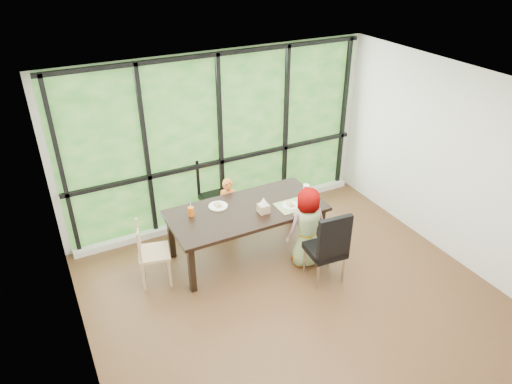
% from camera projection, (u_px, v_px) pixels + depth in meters
% --- Properties ---
extents(ground, '(5.00, 5.00, 0.00)m').
position_uv_depth(ground, '(292.00, 295.00, 6.11)').
color(ground, black).
rests_on(ground, ground).
extents(back_wall, '(5.00, 0.00, 5.00)m').
position_uv_depth(back_wall, '(219.00, 139.00, 7.19)').
color(back_wall, silver).
rests_on(back_wall, ground).
extents(foliage_backdrop, '(4.80, 0.02, 2.65)m').
position_uv_depth(foliage_backdrop, '(220.00, 140.00, 7.17)').
color(foliage_backdrop, '#1A5117').
rests_on(foliage_backdrop, back_wall).
extents(window_mullions, '(4.80, 0.06, 2.65)m').
position_uv_depth(window_mullions, '(221.00, 141.00, 7.14)').
color(window_mullions, black).
rests_on(window_mullions, back_wall).
extents(window_sill, '(4.80, 0.12, 0.10)m').
position_uv_depth(window_sill, '(225.00, 214.00, 7.75)').
color(window_sill, silver).
rests_on(window_sill, ground).
extents(dining_table, '(2.23, 1.14, 0.75)m').
position_uv_depth(dining_table, '(247.00, 231.00, 6.74)').
color(dining_table, black).
rests_on(dining_table, ground).
extents(chair_window_leather, '(0.53, 0.53, 1.08)m').
position_uv_depth(chair_window_leather, '(215.00, 192.00, 7.41)').
color(chair_window_leather, black).
rests_on(chair_window_leather, ground).
extents(chair_interior_leather, '(0.50, 0.50, 1.08)m').
position_uv_depth(chair_interior_leather, '(325.00, 245.00, 6.17)').
color(chair_interior_leather, black).
rests_on(chair_interior_leather, ground).
extents(chair_end_beech, '(0.48, 0.50, 0.90)m').
position_uv_depth(chair_end_beech, '(154.00, 253.00, 6.17)').
color(chair_end_beech, tan).
rests_on(chair_end_beech, ground).
extents(child_toddler, '(0.39, 0.33, 0.92)m').
position_uv_depth(child_toddler, '(229.00, 206.00, 7.18)').
color(child_toddler, orange).
rests_on(child_toddler, ground).
extents(child_older, '(0.60, 0.40, 1.19)m').
position_uv_depth(child_older, '(307.00, 227.00, 6.44)').
color(child_older, gray).
rests_on(child_older, ground).
extents(placemat, '(0.47, 0.34, 0.01)m').
position_uv_depth(placemat, '(293.00, 205.00, 6.63)').
color(placemat, tan).
rests_on(placemat, dining_table).
extents(plate_far, '(0.27, 0.27, 0.02)m').
position_uv_depth(plate_far, '(218.00, 206.00, 6.61)').
color(plate_far, white).
rests_on(plate_far, dining_table).
extents(plate_near, '(0.24, 0.24, 0.02)m').
position_uv_depth(plate_near, '(291.00, 206.00, 6.62)').
color(plate_near, white).
rests_on(plate_near, dining_table).
extents(orange_cup, '(0.08, 0.08, 0.13)m').
position_uv_depth(orange_cup, '(191.00, 212.00, 6.37)').
color(orange_cup, '#D65B0E').
rests_on(orange_cup, dining_table).
extents(green_cup, '(0.08, 0.08, 0.12)m').
position_uv_depth(green_cup, '(312.00, 200.00, 6.65)').
color(green_cup, green).
rests_on(green_cup, dining_table).
extents(white_mug, '(0.09, 0.09, 0.09)m').
position_uv_depth(white_mug, '(306.00, 188.00, 6.99)').
color(white_mug, white).
rests_on(white_mug, dining_table).
extents(tissue_box, '(0.14, 0.14, 0.12)m').
position_uv_depth(tissue_box, '(263.00, 208.00, 6.45)').
color(tissue_box, tan).
rests_on(tissue_box, dining_table).
extents(crepe_rolls_far, '(0.10, 0.12, 0.04)m').
position_uv_depth(crepe_rolls_far, '(218.00, 204.00, 6.59)').
color(crepe_rolls_far, tan).
rests_on(crepe_rolls_far, plate_far).
extents(crepe_rolls_near, '(0.10, 0.12, 0.04)m').
position_uv_depth(crepe_rolls_near, '(291.00, 204.00, 6.61)').
color(crepe_rolls_near, tan).
rests_on(crepe_rolls_near, plate_near).
extents(straw_white, '(0.01, 0.04, 0.20)m').
position_uv_depth(straw_white, '(191.00, 205.00, 6.32)').
color(straw_white, white).
rests_on(straw_white, orange_cup).
extents(straw_pink, '(0.01, 0.04, 0.20)m').
position_uv_depth(straw_pink, '(313.00, 194.00, 6.60)').
color(straw_pink, pink).
rests_on(straw_pink, green_cup).
extents(tissue, '(0.12, 0.12, 0.11)m').
position_uv_depth(tissue, '(264.00, 201.00, 6.39)').
color(tissue, white).
rests_on(tissue, tissue_box).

